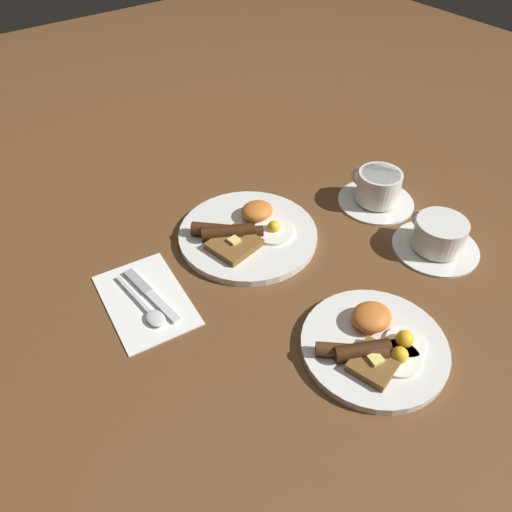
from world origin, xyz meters
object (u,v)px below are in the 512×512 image
at_px(breakfast_plate_near, 246,233).
at_px(teacup_near, 377,190).
at_px(knife, 148,292).
at_px(spoon, 150,312).
at_px(breakfast_plate_far, 375,344).
at_px(teacup_far, 438,237).

height_order(breakfast_plate_near, teacup_near, teacup_near).
xyz_separation_m(teacup_near, knife, (0.53, -0.05, -0.03)).
xyz_separation_m(teacup_near, spoon, (0.55, -0.00, -0.02)).
relative_size(breakfast_plate_near, teacup_near, 1.69).
relative_size(teacup_near, knife, 1.02).
distance_m(breakfast_plate_far, knife, 0.40).
height_order(teacup_far, spoon, teacup_far).
distance_m(breakfast_plate_far, teacup_far, 0.30).
bearing_deg(teacup_near, spoon, -0.41).
relative_size(breakfast_plate_far, teacup_near, 1.44).
height_order(teacup_near, knife, teacup_near).
bearing_deg(knife, teacup_near, 79.38).
relative_size(teacup_near, teacup_far, 0.98).
distance_m(breakfast_plate_far, teacup_near, 0.40).
xyz_separation_m(breakfast_plate_near, knife, (0.23, 0.02, -0.01)).
bearing_deg(breakfast_plate_near, teacup_near, 166.39).
distance_m(teacup_near, spoon, 0.55).
bearing_deg(teacup_far, breakfast_plate_near, -41.46).
height_order(breakfast_plate_far, teacup_far, teacup_far).
bearing_deg(spoon, teacup_far, 67.50).
bearing_deg(teacup_far, teacup_near, -95.55).
distance_m(knife, spoon, 0.05).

